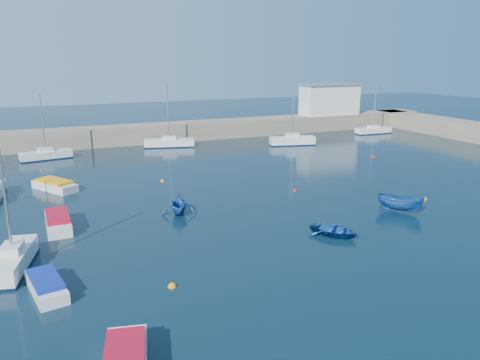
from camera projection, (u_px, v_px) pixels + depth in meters
name	position (u px, v px, depth m)	size (l,w,h in m)	color
ground	(342.00, 254.00, 30.11)	(220.00, 220.00, 0.00)	black
back_wall	(161.00, 133.00, 70.50)	(96.00, 4.50, 2.60)	#7A705D
right_arm	(451.00, 128.00, 75.23)	(4.50, 32.00, 2.60)	#7A705D
harbor_office	(329.00, 100.00, 81.21)	(10.00, 4.00, 5.00)	silver
sailboat_1	(13.00, 260.00, 27.80)	(2.87, 5.91, 7.67)	silver
sailboat_5	(46.00, 155.00, 57.95)	(6.26, 2.74, 7.99)	silver
sailboat_6	(169.00, 143.00, 66.10)	(7.19, 3.64, 9.06)	silver
sailboat_7	(292.00, 140.00, 67.50)	(6.70, 3.27, 8.63)	silver
sailboat_8	(373.00, 130.00, 77.59)	(6.23, 1.94, 8.10)	silver
motorboat_0	(46.00, 285.00, 25.12)	(2.18, 4.35, 0.93)	silver
motorboat_1	(58.00, 222.00, 34.51)	(1.69, 4.71, 1.15)	silver
motorboat_2	(55.00, 185.00, 44.56)	(4.07, 5.15, 1.02)	silver
dinghy_center	(334.00, 231.00, 33.23)	(2.48, 3.47, 0.72)	#154590
dinghy_left	(179.00, 204.00, 37.72)	(2.78, 3.22, 1.70)	#154590
dinghy_right	(400.00, 203.00, 38.26)	(1.39, 3.71, 1.43)	#154590
buoy_0	(172.00, 287.00, 25.82)	(0.48, 0.48, 0.48)	orange
buoy_1	(295.00, 191.00, 44.43)	(0.40, 0.40, 0.40)	#B11C0D
buoy_2	(425.00, 200.00, 41.66)	(0.44, 0.44, 0.44)	orange
buoy_3	(162.00, 181.00, 47.82)	(0.40, 0.40, 0.40)	orange
buoy_4	(373.00, 157.00, 59.30)	(0.49, 0.49, 0.49)	#B11C0D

